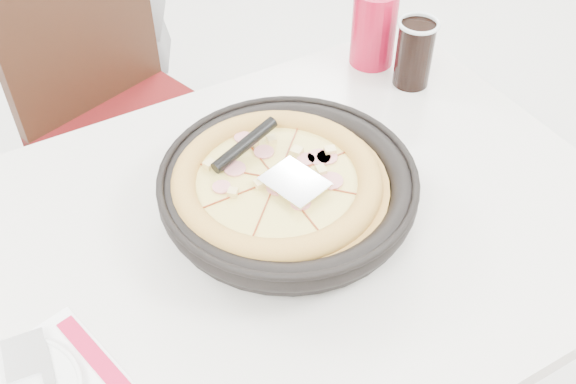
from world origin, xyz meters
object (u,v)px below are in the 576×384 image
main_table (263,361)px  cola_glass (414,55)px  pizza (277,189)px  red_cup (374,28)px  pizza_pan (288,196)px  chair_far (140,133)px

main_table → cola_glass: cola_glass is taller
pizza → red_cup: red_cup is taller
main_table → pizza_pan: pizza_pan is taller
main_table → pizza: 0.44m
chair_far → pizza: chair_far is taller
main_table → cola_glass: bearing=24.7°
main_table → red_cup: 0.71m
cola_glass → red_cup: bearing=104.2°
main_table → cola_glass: size_ratio=9.23×
pizza → red_cup: size_ratio=2.20×
pizza → cola_glass: cola_glass is taller
pizza_pan → cola_glass: size_ratio=2.99×
cola_glass → chair_far: bearing=134.9°
pizza_pan → cola_glass: 0.44m
cola_glass → pizza_pan: bearing=-153.7°
pizza → red_cup: bearing=37.1°
chair_far → cola_glass: size_ratio=7.31×
cola_glass → pizza: bearing=-155.3°
chair_far → red_cup: size_ratio=5.94×
chair_far → cola_glass: (0.45, -0.45, 0.34)m
cola_glass → red_cup: red_cup is taller
chair_far → cola_glass: bearing=117.1°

